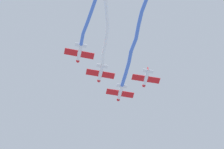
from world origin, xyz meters
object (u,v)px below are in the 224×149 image
at_px(airplane_lead, 120,93).
at_px(airplane_left_wing, 100,73).
at_px(airplane_right_wing, 146,78).
at_px(airplane_slot, 79,53).

relative_size(airplane_lead, airplane_left_wing, 1.00).
xyz_separation_m(airplane_right_wing, airplane_slot, (-13.93, -11.11, -0.60)).
distance_m(airplane_right_wing, airplane_slot, 17.83).
distance_m(airplane_left_wing, airplane_slot, 7.66).
bearing_deg(airplane_lead, airplane_left_wing, 129.24).
height_order(airplane_right_wing, airplane_slot, airplane_right_wing).
bearing_deg(airplane_left_wing, airplane_lead, -51.10).
relative_size(airplane_right_wing, airplane_slot, 1.01).
bearing_deg(airplane_right_wing, airplane_left_wing, 88.06).
relative_size(airplane_lead, airplane_slot, 1.00).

